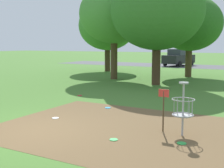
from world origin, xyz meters
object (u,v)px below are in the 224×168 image
Objects in this scene: disc_golf_basket at (181,107)px; parked_car_leftmost at (179,57)px; frisbee_near_basket at (114,140)px; frisbee_far_right at (55,118)px; frisbee_mid_grass at (108,108)px; tree_mid_right at (107,26)px; frisbee_scattered_a at (80,96)px; tree_mid_center at (114,14)px; tree_near_right at (190,24)px; frisbee_by_tee at (182,143)px; tree_mid_left at (157,10)px.

parked_car_leftmost is (-7.00, 24.35, 0.17)m from disc_golf_basket.
frisbee_near_basket and frisbee_far_right have the same top height.
frisbee_mid_grass is 15.48m from tree_mid_right.
disc_golf_basket is at bearing -54.58° from tree_mid_right.
disc_golf_basket reaches higher than frisbee_scattered_a.
frisbee_near_basket is at bearing -61.72° from tree_mid_center.
tree_mid_right is at bearing 113.84° from frisbee_far_right.
disc_golf_basket is 14.64m from tree_near_right.
disc_golf_basket is at bearing 109.05° from frisbee_by_tee.
frisbee_mid_grass is at bearing -84.42° from tree_mid_left.
frisbee_by_tee is at bearing -35.70° from frisbee_scattered_a.
disc_golf_basket is at bearing -73.97° from parked_car_leftmost.
tree_mid_center reaches higher than disc_golf_basket.
tree_mid_right is 1.34× the size of parked_car_leftmost.
frisbee_far_right is at bearing -90.26° from tree_mid_left.
frisbee_by_tee is 26.01m from parked_car_leftmost.
frisbee_far_right is at bearing -65.74° from frisbee_scattered_a.
frisbee_scattered_a is at bearing 147.55° from disc_golf_basket.
tree_mid_left reaches higher than disc_golf_basket.
frisbee_far_right is 0.05× the size of parked_car_leftmost.
disc_golf_basket is 0.21× the size of tree_mid_left.
tree_mid_center reaches higher than frisbee_far_right.
tree_mid_left reaches higher than frisbee_mid_grass.
frisbee_mid_grass is (-3.24, 1.94, -0.74)m from disc_golf_basket.
frisbee_far_right is 0.04× the size of tree_near_right.
tree_mid_center reaches higher than frisbee_scattered_a.
tree_mid_center is (-3.49, 1.32, 0.09)m from tree_mid_left.
tree_near_right is (-3.32, 13.94, 3.03)m from disc_golf_basket.
frisbee_by_tee is at bearing -54.73° from tree_mid_center.
tree_mid_center is at bearing -56.07° from tree_mid_right.
tree_near_right is 5.60m from tree_mid_center.
frisbee_scattered_a is at bearing 114.26° from frisbee_far_right.
frisbee_by_tee is 15.45m from tree_near_right.
frisbee_scattered_a is at bearing -86.29° from parked_car_leftmost.
frisbee_near_basket is (-1.32, -1.16, -0.74)m from disc_golf_basket.
frisbee_near_basket is 0.98× the size of frisbee_scattered_a.
tree_mid_left reaches higher than frisbee_scattered_a.
frisbee_scattered_a is 0.05× the size of parked_car_leftmost.
tree_mid_right is (-10.85, 15.58, 3.91)m from frisbee_by_tee.
frisbee_scattered_a is 0.04× the size of tree_near_right.
tree_mid_left is (1.74, 5.23, 4.23)m from frisbee_scattered_a.
frisbee_mid_grass is 2.23m from frisbee_far_right.
frisbee_mid_grass is at bearing 143.45° from frisbee_by_tee.
tree_mid_left is 3.73m from tree_mid_center.
tree_mid_left reaches higher than tree_mid_center.
tree_mid_right is at bearing 120.04° from frisbee_near_basket.
tree_mid_right is (-3.24, 4.81, -0.40)m from tree_mid_center.
parked_car_leftmost is (-3.68, 10.42, -2.86)m from tree_near_right.
frisbee_by_tee is 1.04× the size of frisbee_far_right.
frisbee_far_right is at bearing -108.63° from frisbee_mid_grass.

